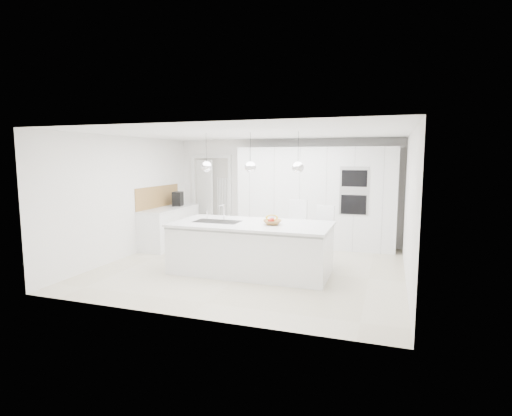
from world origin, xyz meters
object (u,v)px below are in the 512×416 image
(island_base, at_px, (251,249))
(bar_stool_right, at_px, (324,237))
(fruit_bowl, at_px, (272,222))
(bar_stool_left, at_px, (296,232))
(espresso_machine, at_px, (178,199))

(island_base, bearing_deg, bar_stool_right, 34.91)
(bar_stool_right, bearing_deg, fruit_bowl, -116.88)
(island_base, height_order, bar_stool_right, bar_stool_right)
(bar_stool_left, distance_m, bar_stool_right, 0.61)
(island_base, xyz_separation_m, espresso_machine, (-2.53, 1.87, 0.64))
(island_base, distance_m, bar_stool_right, 1.45)
(bar_stool_left, bearing_deg, fruit_bowl, -91.23)
(espresso_machine, bearing_deg, bar_stool_left, -29.36)
(island_base, distance_m, bar_stool_left, 1.19)
(fruit_bowl, bearing_deg, bar_stool_left, 79.10)
(fruit_bowl, bearing_deg, island_base, 178.83)
(bar_stool_right, bearing_deg, espresso_machine, -179.71)
(island_base, bearing_deg, espresso_machine, 143.52)
(espresso_machine, height_order, bar_stool_left, espresso_machine)
(espresso_machine, xyz_separation_m, bar_stool_right, (3.71, -1.05, -0.50))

